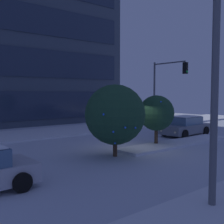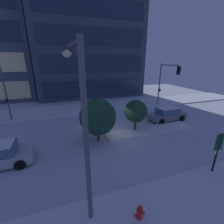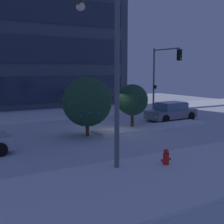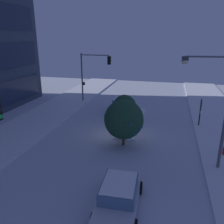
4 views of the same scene
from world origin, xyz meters
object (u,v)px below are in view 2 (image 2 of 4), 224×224
object	(u,v)px
car_far	(167,114)
traffic_light_corner_far_right	(166,79)
fire_hydrant	(140,213)
street_lamp_arched	(79,109)
decorated_tree_median	(98,117)
decorated_tree_left_of_median	(136,111)
parking_info_sign	(218,149)

from	to	relation	value
car_far	traffic_light_corner_far_right	size ratio (longest dim) A/B	0.72
car_far	fire_hydrant	xyz separation A→B (m)	(-8.65, -9.47, -0.33)
street_lamp_arched	decorated_tree_median	xyz separation A→B (m)	(2.05, 5.82, -2.65)
decorated_tree_median	decorated_tree_left_of_median	size ratio (longest dim) A/B	1.18
street_lamp_arched	decorated_tree_median	size ratio (longest dim) A/B	1.98
street_lamp_arched	decorated_tree_median	bearing A→B (deg)	-24.99
traffic_light_corner_far_right	fire_hydrant	bearing A→B (deg)	-39.62
fire_hydrant	decorated_tree_left_of_median	size ratio (longest dim) A/B	0.26
car_far	parking_info_sign	world-z (taller)	parking_info_sign
street_lamp_arched	decorated_tree_left_of_median	xyz separation A→B (m)	(5.92, 6.53, -2.78)
car_far	fire_hydrant	size ratio (longest dim) A/B	5.63
decorated_tree_left_of_median	traffic_light_corner_far_right	bearing A→B (deg)	36.80
traffic_light_corner_far_right	fire_hydrant	size ratio (longest dim) A/B	7.85
traffic_light_corner_far_right	car_far	bearing A→B (deg)	-32.47
street_lamp_arched	fire_hydrant	world-z (taller)	street_lamp_arched
decorated_tree_median	car_far	bearing A→B (deg)	13.46
traffic_light_corner_far_right	decorated_tree_median	world-z (taller)	traffic_light_corner_far_right
car_far	parking_info_sign	xyz separation A→B (m)	(-2.99, -8.28, 0.99)
street_lamp_arched	parking_info_sign	xyz separation A→B (m)	(7.71, -0.39, -3.09)
parking_info_sign	decorated_tree_median	xyz separation A→B (m)	(-5.66, 6.21, 0.44)
traffic_light_corner_far_right	parking_info_sign	bearing A→B (deg)	-24.42
car_far	decorated_tree_left_of_median	bearing A→B (deg)	13.17
fire_hydrant	decorated_tree_left_of_median	xyz separation A→B (m)	(3.87, 8.11, 1.62)
traffic_light_corner_far_right	decorated_tree_left_of_median	world-z (taller)	traffic_light_corner_far_right
car_far	street_lamp_arched	bearing A→B (deg)	33.69
traffic_light_corner_far_right	decorated_tree_left_of_median	xyz separation A→B (m)	(-7.48, -5.59, -2.23)
traffic_light_corner_far_right	parking_info_sign	distance (m)	13.97
fire_hydrant	decorated_tree_median	xyz separation A→B (m)	(0.01, 7.40, 1.76)
decorated_tree_median	decorated_tree_left_of_median	xyz separation A→B (m)	(3.86, 0.71, -0.14)
street_lamp_arched	parking_info_sign	world-z (taller)	street_lamp_arched
car_far	traffic_light_corner_far_right	world-z (taller)	traffic_light_corner_far_right
decorated_tree_left_of_median	fire_hydrant	bearing A→B (deg)	-115.50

